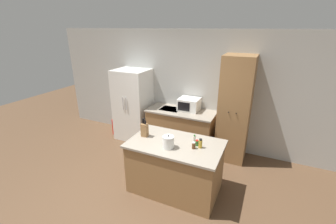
% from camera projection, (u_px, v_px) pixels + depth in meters
% --- Properties ---
extents(ground_plane, '(14.00, 14.00, 0.00)m').
position_uv_depth(ground_plane, '(142.00, 204.00, 3.57)').
color(ground_plane, brown).
extents(wall_back, '(7.20, 0.06, 2.60)m').
position_uv_depth(wall_back, '(192.00, 90.00, 5.09)').
color(wall_back, '#B2B2AD').
rests_on(wall_back, ground_plane).
extents(refrigerator, '(0.80, 0.70, 1.71)m').
position_uv_depth(refrigerator, '(133.00, 105.00, 5.47)').
color(refrigerator, white).
rests_on(refrigerator, ground_plane).
extents(back_counter, '(1.51, 0.69, 0.89)m').
position_uv_depth(back_counter, '(181.00, 129.00, 5.13)').
color(back_counter, olive).
rests_on(back_counter, ground_plane).
extents(pantry_cabinet, '(0.59, 0.61, 2.16)m').
position_uv_depth(pantry_cabinet, '(235.00, 110.00, 4.49)').
color(pantry_cabinet, olive).
rests_on(pantry_cabinet, ground_plane).
extents(kitchen_island, '(1.50, 0.90, 0.89)m').
position_uv_depth(kitchen_island, '(175.00, 166.00, 3.76)').
color(kitchen_island, olive).
rests_on(kitchen_island, ground_plane).
extents(microwave, '(0.45, 0.40, 0.27)m').
position_uv_depth(microwave, '(189.00, 104.00, 4.97)').
color(microwave, white).
rests_on(microwave, back_counter).
extents(knife_block, '(0.11, 0.09, 0.33)m').
position_uv_depth(knife_block, '(145.00, 130.00, 3.78)').
color(knife_block, olive).
rests_on(knife_block, kitchen_island).
extents(spice_bottle_tall_dark, '(0.06, 0.06, 0.15)m').
position_uv_depth(spice_bottle_tall_dark, '(200.00, 144.00, 3.44)').
color(spice_bottle_tall_dark, gold).
rests_on(spice_bottle_tall_dark, kitchen_island).
extents(spice_bottle_short_red, '(0.06, 0.06, 0.11)m').
position_uv_depth(spice_bottle_short_red, '(194.00, 146.00, 3.42)').
color(spice_bottle_short_red, '#563319').
rests_on(spice_bottle_short_red, kitchen_island).
extents(spice_bottle_amber_oil, '(0.04, 0.04, 0.12)m').
position_uv_depth(spice_bottle_amber_oil, '(194.00, 139.00, 3.62)').
color(spice_bottle_amber_oil, beige).
rests_on(spice_bottle_amber_oil, kitchen_island).
extents(spice_bottle_green_herb, '(0.06, 0.06, 0.09)m').
position_uv_depth(spice_bottle_green_herb, '(197.00, 143.00, 3.51)').
color(spice_bottle_green_herb, '#337033').
rests_on(spice_bottle_green_herb, kitchen_island).
extents(kettle, '(0.18, 0.18, 0.22)m').
position_uv_depth(kettle, '(168.00, 142.00, 3.43)').
color(kettle, white).
rests_on(kettle, kitchen_island).
extents(fire_extinguisher, '(0.11, 0.11, 0.47)m').
position_uv_depth(fire_extinguisher, '(114.00, 126.00, 5.83)').
color(fire_extinguisher, red).
rests_on(fire_extinguisher, ground_plane).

